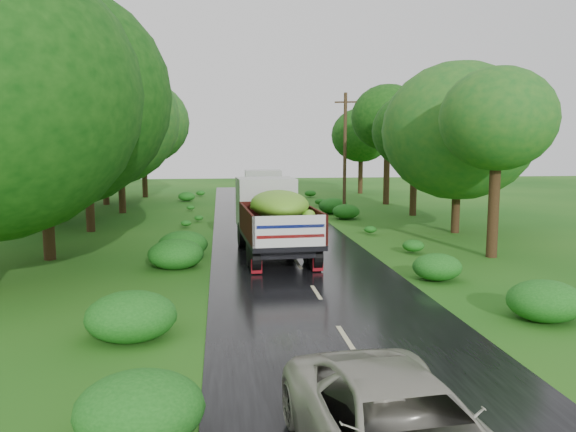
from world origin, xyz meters
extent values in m
plane|color=#134F10|center=(0.00, 0.00, 0.00)|extent=(120.00, 120.00, 0.00)
cube|color=black|center=(0.00, 5.00, 0.01)|extent=(6.50, 80.00, 0.02)
cube|color=#BFB78C|center=(0.00, -4.00, 0.02)|extent=(0.12, 1.60, 0.00)
cube|color=#BFB78C|center=(0.00, 0.00, 0.02)|extent=(0.12, 1.60, 0.00)
cube|color=#BFB78C|center=(0.00, 4.00, 0.02)|extent=(0.12, 1.60, 0.00)
cube|color=#BFB78C|center=(0.00, 8.00, 0.02)|extent=(0.12, 1.60, 0.00)
cube|color=#BFB78C|center=(0.00, 12.00, 0.02)|extent=(0.12, 1.60, 0.00)
cube|color=#BFB78C|center=(0.00, 16.00, 0.02)|extent=(0.12, 1.60, 0.00)
cube|color=#BFB78C|center=(0.00, 20.00, 0.02)|extent=(0.12, 1.60, 0.00)
cube|color=#BFB78C|center=(0.00, 24.00, 0.02)|extent=(0.12, 1.60, 0.00)
cube|color=#BFB78C|center=(0.00, 28.00, 0.02)|extent=(0.12, 1.60, 0.00)
cube|color=#BFB78C|center=(0.00, 32.00, 0.02)|extent=(0.12, 1.60, 0.00)
cube|color=#BFB78C|center=(0.00, 36.00, 0.02)|extent=(0.12, 1.60, 0.00)
cube|color=#BFB78C|center=(0.00, 40.00, 0.02)|extent=(0.12, 1.60, 0.00)
cube|color=black|center=(-0.74, 9.52, 0.73)|extent=(2.28, 6.40, 0.31)
cylinder|color=black|center=(-1.95, 11.75, 0.56)|extent=(0.38, 1.14, 1.12)
cylinder|color=black|center=(0.22, 11.88, 0.56)|extent=(0.38, 1.14, 1.12)
cylinder|color=black|center=(-1.74, 8.03, 0.56)|extent=(0.38, 1.14, 1.12)
cylinder|color=black|center=(0.43, 8.16, 0.56)|extent=(0.38, 1.14, 1.12)
cylinder|color=black|center=(-1.68, 6.89, 0.56)|extent=(0.38, 1.14, 1.12)
cylinder|color=black|center=(0.49, 7.01, 0.56)|extent=(0.38, 1.14, 1.12)
cube|color=maroon|center=(-1.66, 6.51, 0.31)|extent=(0.38, 0.07, 0.50)
cube|color=maroon|center=(0.51, 6.63, 0.31)|extent=(0.38, 0.07, 0.50)
cube|color=silver|center=(-0.88, 12.04, 1.95)|extent=(2.59, 2.26, 2.13)
cube|color=black|center=(-0.67, 8.35, 0.97)|extent=(2.84, 4.95, 0.18)
cube|color=#450E0C|center=(-1.91, 8.28, 1.60)|extent=(0.36, 4.81, 1.06)
cube|color=#450E0C|center=(0.57, 8.42, 1.60)|extent=(0.36, 4.81, 1.06)
cube|color=#450E0C|center=(-0.81, 10.71, 1.60)|extent=(2.58, 0.23, 1.06)
cube|color=silver|center=(-0.54, 5.99, 1.60)|extent=(2.58, 0.23, 1.06)
ellipsoid|color=#4D8B19|center=(-0.67, 8.35, 2.26)|extent=(2.39, 4.16, 1.12)
cube|color=black|center=(-0.14, 21.48, 0.67)|extent=(1.87, 5.86, 0.29)
cylinder|color=black|center=(-1.12, 23.62, 0.52)|extent=(0.31, 1.04, 1.04)
cylinder|color=black|center=(0.89, 23.59, 0.52)|extent=(0.31, 1.04, 1.04)
cylinder|color=black|center=(-1.17, 20.17, 0.52)|extent=(0.31, 1.04, 1.04)
cylinder|color=black|center=(0.84, 20.14, 0.52)|extent=(0.31, 1.04, 1.04)
cylinder|color=black|center=(-1.18, 19.11, 0.52)|extent=(0.31, 1.04, 1.04)
cylinder|color=black|center=(0.83, 19.08, 0.52)|extent=(0.31, 1.04, 1.04)
cube|color=maroon|center=(-1.19, 18.75, 0.29)|extent=(0.35, 0.05, 0.47)
cube|color=maroon|center=(0.82, 18.72, 0.29)|extent=(0.35, 0.05, 0.47)
cube|color=silver|center=(-0.11, 23.81, 1.80)|extent=(2.32, 2.00, 1.97)
cube|color=black|center=(-0.16, 20.39, 0.90)|extent=(2.45, 4.49, 0.17)
cube|color=navy|center=(-1.31, 20.41, 1.48)|extent=(0.15, 4.46, 0.98)
cube|color=navy|center=(0.99, 20.37, 1.48)|extent=(0.15, 4.46, 0.98)
cube|color=navy|center=(-0.13, 22.58, 1.48)|extent=(2.39, 0.12, 0.98)
cube|color=silver|center=(-0.19, 18.20, 1.48)|extent=(2.39, 0.12, 0.98)
ellipsoid|color=#4D8B19|center=(-0.16, 20.39, 2.10)|extent=(2.06, 3.77, 1.04)
cylinder|color=#382616|center=(4.76, 21.51, 3.78)|extent=(0.26, 0.26, 7.56)
cube|color=#382616|center=(4.76, 21.51, 6.99)|extent=(1.30, 0.46, 0.09)
cylinder|color=black|center=(-9.52, 10.10, 3.57)|extent=(0.45, 0.45, 7.13)
ellipsoid|color=#0C3D0B|center=(-9.52, 10.10, 6.28)|extent=(4.42, 4.42, 3.98)
cylinder|color=black|center=(-9.52, 17.16, 3.24)|extent=(0.44, 0.44, 6.47)
ellipsoid|color=#0C3D0B|center=(-9.52, 17.16, 5.70)|extent=(3.40, 3.40, 3.06)
cylinder|color=black|center=(-12.05, 20.27, 3.80)|extent=(0.46, 0.46, 7.60)
ellipsoid|color=#0C3D0B|center=(-12.05, 20.27, 6.68)|extent=(4.86, 4.86, 4.37)
cylinder|color=black|center=(-9.21, 24.92, 3.43)|extent=(0.44, 0.44, 6.85)
ellipsoid|color=#0C3D0B|center=(-9.21, 24.92, 6.03)|extent=(3.22, 3.22, 2.90)
cylinder|color=black|center=(-11.25, 30.14, 3.56)|extent=(0.45, 0.45, 7.13)
ellipsoid|color=#0C3D0B|center=(-11.25, 30.14, 6.27)|extent=(4.70, 4.70, 4.23)
cylinder|color=black|center=(-9.14, 35.63, 3.52)|extent=(0.45, 0.45, 7.05)
ellipsoid|color=#0C3D0B|center=(-9.14, 35.63, 6.20)|extent=(3.91, 3.91, 3.51)
cylinder|color=black|center=(7.87, 8.49, 3.10)|extent=(0.43, 0.43, 6.21)
ellipsoid|color=#165A1B|center=(7.87, 8.49, 5.46)|extent=(3.00, 3.00, 2.70)
cylinder|color=black|center=(8.97, 14.56, 2.91)|extent=(0.42, 0.42, 5.82)
ellipsoid|color=#165A1B|center=(8.97, 14.56, 5.12)|extent=(3.90, 3.90, 3.51)
cylinder|color=black|center=(9.15, 21.42, 2.99)|extent=(0.42, 0.42, 5.99)
ellipsoid|color=#165A1B|center=(9.15, 21.42, 5.27)|extent=(3.27, 3.27, 2.94)
cylinder|color=black|center=(9.37, 27.93, 3.62)|extent=(0.45, 0.45, 7.24)
ellipsoid|color=#165A1B|center=(9.37, 27.93, 6.37)|extent=(3.28, 3.28, 2.95)
cylinder|color=black|center=(9.68, 36.92, 2.97)|extent=(0.42, 0.42, 5.93)
ellipsoid|color=#165A1B|center=(9.68, 36.92, 5.22)|extent=(3.26, 3.26, 2.94)
camera|label=1|loc=(-2.85, -12.41, 4.54)|focal=35.00mm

